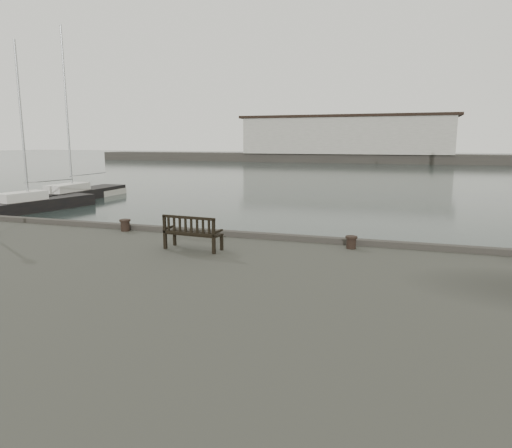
{
  "coord_description": "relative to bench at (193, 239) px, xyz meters",
  "views": [
    {
      "loc": [
        5.75,
        -14.44,
        4.77
      ],
      "look_at": [
        1.15,
        -0.5,
        2.1
      ],
      "focal_mm": 32.0,
      "sensor_mm": 36.0,
      "label": 1
    }
  ],
  "objects": [
    {
      "name": "pontoon",
      "position": [
        -19.78,
        12.37,
        -1.63
      ],
      "size": [
        2.0,
        24.0,
        0.5
      ],
      "primitive_type": "cube",
      "color": "#B6B2A8",
      "rests_on": "ground"
    },
    {
      "name": "yacht_b",
      "position": [
        -19.89,
        18.99,
        -1.64
      ],
      "size": [
        2.69,
        10.88,
        14.18
      ],
      "rotation": [
        0.0,
        0.0,
        0.03
      ],
      "color": "black",
      "rests_on": "ground"
    },
    {
      "name": "yacht_c",
      "position": [
        -18.48,
        12.93,
        -1.64
      ],
      "size": [
        3.75,
        8.96,
        11.86
      ],
      "rotation": [
        0.0,
        0.0,
        -0.2
      ],
      "color": "black",
      "rests_on": "ground"
    },
    {
      "name": "bollard_right",
      "position": [
        4.5,
        1.65,
        -0.13
      ],
      "size": [
        0.4,
        0.4,
        0.38
      ],
      "primitive_type": "cylinder",
      "rotation": [
        0.0,
        0.0,
        0.13
      ],
      "color": "black",
      "rests_on": "quay"
    },
    {
      "name": "bollard_left",
      "position": [
        -3.62,
        1.87,
        -0.11
      ],
      "size": [
        0.4,
        0.4,
        0.42
      ],
      "primitive_type": "cylinder",
      "rotation": [
        0.0,
        0.0,
        -0.0
      ],
      "color": "black",
      "rests_on": "quay"
    },
    {
      "name": "bench",
      "position": [
        0.0,
        0.0,
        0.0
      ],
      "size": [
        1.8,
        0.74,
        1.01
      ],
      "rotation": [
        0.0,
        0.0,
        -0.08
      ],
      "color": "black",
      "rests_on": "quay"
    },
    {
      "name": "ground",
      "position": [
        0.22,
        2.37,
        -1.88
      ],
      "size": [
        400.0,
        400.0,
        0.0
      ],
      "primitive_type": "plane",
      "color": "black",
      "rests_on": "ground"
    },
    {
      "name": "breakwater",
      "position": [
        -4.33,
        94.37,
        2.41
      ],
      "size": [
        140.0,
        9.5,
        12.2
      ],
      "color": "#383530",
      "rests_on": "ground"
    }
  ]
}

